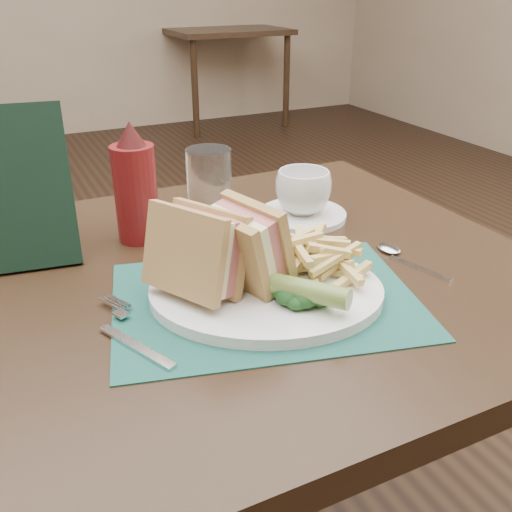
{
  "coord_description": "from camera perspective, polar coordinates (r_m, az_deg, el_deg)",
  "views": [
    {
      "loc": [
        -0.27,
        -1.16,
        1.12
      ],
      "look_at": [
        0.02,
        -0.56,
        0.8
      ],
      "focal_mm": 40.0,
      "sensor_mm": 36.0,
      "label": 1
    }
  ],
  "objects": [
    {
      "name": "floor",
      "position": [
        1.64,
        -9.72,
        -17.56
      ],
      "size": [
        7.0,
        7.0,
        0.0
      ],
      "primitive_type": "plane",
      "color": "black",
      "rests_on": "ground"
    },
    {
      "name": "wall_back",
      "position": [
        4.8,
        -22.39,
        10.79
      ],
      "size": [
        6.0,
        0.0,
        6.0
      ],
      "primitive_type": "plane",
      "rotation": [
        1.57,
        0.0,
        0.0
      ],
      "color": "tan",
      "rests_on": "ground"
    },
    {
      "name": "table_main",
      "position": [
        1.04,
        -2.63,
        -20.19
      ],
      "size": [
        0.9,
        0.75,
        0.75
      ],
      "primitive_type": null,
      "color": "black",
      "rests_on": "ground"
    },
    {
      "name": "table_bg_right",
      "position": [
        4.89,
        -3.0,
        17.43
      ],
      "size": [
        0.9,
        0.75,
        0.75
      ],
      "primitive_type": null,
      "color": "black",
      "rests_on": "ground"
    },
    {
      "name": "placemat",
      "position": [
        0.73,
        0.92,
        -4.37
      ],
      "size": [
        0.44,
        0.36,
        0.0
      ],
      "primitive_type": "cube",
      "rotation": [
        0.0,
        0.0,
        -0.25
      ],
      "color": "#174C41",
      "rests_on": "table_main"
    },
    {
      "name": "plate",
      "position": [
        0.73,
        1.03,
        -3.56
      ],
      "size": [
        0.37,
        0.34,
        0.01
      ],
      "primitive_type": null,
      "rotation": [
        0.0,
        0.0,
        -0.43
      ],
      "color": "white",
      "rests_on": "placemat"
    },
    {
      "name": "sandwich_half_a",
      "position": [
        0.68,
        -7.2,
        -0.07
      ],
      "size": [
        0.13,
        0.14,
        0.12
      ],
      "primitive_type": null,
      "rotation": [
        0.0,
        0.24,
        0.51
      ],
      "color": "tan",
      "rests_on": "plate"
    },
    {
      "name": "sandwich_half_b",
      "position": [
        0.7,
        -2.27,
        0.69
      ],
      "size": [
        0.1,
        0.13,
        0.11
      ],
      "primitive_type": null,
      "rotation": [
        0.0,
        -0.24,
        0.26
      ],
      "color": "tan",
      "rests_on": "plate"
    },
    {
      "name": "kale_garnish",
      "position": [
        0.68,
        3.8,
        -4.11
      ],
      "size": [
        0.11,
        0.08,
        0.03
      ],
      "primitive_type": null,
      "color": "#133617",
      "rests_on": "plate"
    },
    {
      "name": "pickle_spear",
      "position": [
        0.68,
        4.58,
        -3.33
      ],
      "size": [
        0.09,
        0.11,
        0.03
      ],
      "primitive_type": "cylinder",
      "rotation": [
        1.54,
        0.0,
        0.62
      ],
      "color": "#5A772D",
      "rests_on": "plate"
    },
    {
      "name": "fries_pile",
      "position": [
        0.76,
        5.36,
        0.61
      ],
      "size": [
        0.18,
        0.2,
        0.06
      ],
      "primitive_type": null,
      "color": "#DCBF6E",
      "rests_on": "plate"
    },
    {
      "name": "fork",
      "position": [
        0.68,
        -12.59,
        -7.2
      ],
      "size": [
        0.1,
        0.17,
        0.01
      ],
      "primitive_type": null,
      "rotation": [
        0.0,
        0.0,
        0.42
      ],
      "color": "silver",
      "rests_on": "placemat"
    },
    {
      "name": "spoon",
      "position": [
        0.85,
        14.98,
        -0.34
      ],
      "size": [
        0.07,
        0.15,
        0.01
      ],
      "primitive_type": null,
      "rotation": [
        0.0,
        0.0,
        0.27
      ],
      "color": "silver",
      "rests_on": "table_main"
    },
    {
      "name": "saucer",
      "position": [
        0.98,
        4.65,
        4.11
      ],
      "size": [
        0.19,
        0.19,
        0.01
      ],
      "primitive_type": "cylinder",
      "rotation": [
        0.0,
        0.0,
        0.3
      ],
      "color": "white",
      "rests_on": "table_main"
    },
    {
      "name": "coffee_cup",
      "position": [
        0.97,
        4.74,
        6.41
      ],
      "size": [
        0.13,
        0.13,
        0.07
      ],
      "primitive_type": "imported",
      "rotation": [
        0.0,
        0.0,
        0.66
      ],
      "color": "white",
      "rests_on": "saucer"
    },
    {
      "name": "drinking_glass",
      "position": [
        0.93,
        -4.67,
        6.74
      ],
      "size": [
        0.09,
        0.09,
        0.13
      ],
      "primitive_type": "cylinder",
      "rotation": [
        0.0,
        0.0,
        -0.23
      ],
      "color": "white",
      "rests_on": "table_main"
    },
    {
      "name": "ketchup_bottle",
      "position": [
        0.89,
        -12.01,
        7.19
      ],
      "size": [
        0.07,
        0.07,
        0.19
      ],
      "primitive_type": null,
      "rotation": [
        0.0,
        0.0,
        -0.04
      ],
      "color": "#5E1011",
      "rests_on": "table_main"
    },
    {
      "name": "check_presenter",
      "position": [
        0.86,
        -22.54,
        6.25
      ],
      "size": [
        0.15,
        0.1,
        0.22
      ],
      "primitive_type": "cube",
      "rotation": [
        -0.31,
        0.0,
        -0.14
      ],
      "color": "black",
      "rests_on": "table_main"
    }
  ]
}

